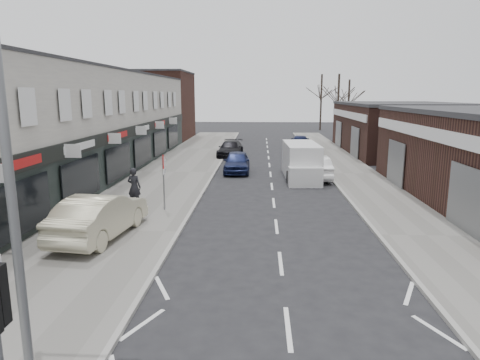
# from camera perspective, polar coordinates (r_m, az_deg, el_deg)

# --- Properties ---
(pavement_left) EXTENTS (5.50, 64.00, 0.12)m
(pavement_left) POSITION_cam_1_polar(r_m,az_deg,el_deg) (30.41, -8.74, 0.98)
(pavement_left) COLOR slate
(pavement_left) RESTS_ON ground
(pavement_right) EXTENTS (3.50, 64.00, 0.12)m
(pavement_right) POSITION_cam_1_polar(r_m,az_deg,el_deg) (30.49, 14.96, 0.75)
(pavement_right) COLOR slate
(pavement_right) RESTS_ON ground
(shop_terrace_left) EXTENTS (8.00, 41.00, 7.10)m
(shop_terrace_left) POSITION_cam_1_polar(r_m,az_deg,el_deg) (29.77, -22.86, 6.79)
(shop_terrace_left) COLOR beige
(shop_terrace_left) RESTS_ON ground
(brick_block_far) EXTENTS (8.00, 10.00, 8.00)m
(brick_block_far) POSITION_cam_1_polar(r_m,az_deg,el_deg) (53.87, -11.11, 9.57)
(brick_block_far) COLOR #45251D
(brick_block_far) RESTS_ON ground
(right_unit_far) EXTENTS (10.00, 16.00, 4.50)m
(right_unit_far) POSITION_cam_1_polar(r_m,az_deg,el_deg) (43.48, 20.59, 6.39)
(right_unit_far) COLOR #391F1A
(right_unit_far) RESTS_ON ground
(tree_far_a) EXTENTS (3.60, 3.60, 8.00)m
(tree_far_a) POSITION_cam_1_polar(r_m,az_deg,el_deg) (56.41, 12.74, 5.50)
(tree_far_a) COLOR #382D26
(tree_far_a) RESTS_ON ground
(tree_far_b) EXTENTS (3.60, 3.60, 7.50)m
(tree_far_b) POSITION_cam_1_polar(r_m,az_deg,el_deg) (62.74, 14.08, 6.00)
(tree_far_b) COLOR #382D26
(tree_far_b) RESTS_ON ground
(tree_far_c) EXTENTS (3.60, 3.60, 8.50)m
(tree_far_c) POSITION_cam_1_polar(r_m,az_deg,el_deg) (68.15, 10.62, 6.55)
(tree_far_c) COLOR #382D26
(tree_far_c) RESTS_ON ground
(street_lamp) EXTENTS (2.23, 0.22, 8.00)m
(street_lamp) POSITION_cam_1_polar(r_m,az_deg,el_deg) (7.60, -27.61, 3.77)
(street_lamp) COLOR slate
(street_lamp) RESTS_ON pavement_left
(warning_sign) EXTENTS (0.12, 0.80, 2.70)m
(warning_sign) POSITION_cam_1_polar(r_m,az_deg,el_deg) (20.08, -10.10, 1.84)
(warning_sign) COLOR slate
(warning_sign) RESTS_ON pavement_left
(white_van) EXTENTS (2.27, 5.96, 2.29)m
(white_van) POSITION_cam_1_polar(r_m,az_deg,el_deg) (28.51, 8.19, 2.40)
(white_van) COLOR silver
(white_van) RESTS_ON ground
(sedan_on_pavement) EXTENTS (2.40, 5.27, 1.68)m
(sedan_on_pavement) POSITION_cam_1_polar(r_m,az_deg,el_deg) (17.05, -18.16, -4.52)
(sedan_on_pavement) COLOR beige
(sedan_on_pavement) RESTS_ON pavement_left
(pedestrian) EXTENTS (0.78, 0.60, 1.89)m
(pedestrian) POSITION_cam_1_polar(r_m,az_deg,el_deg) (21.27, -13.92, -0.92)
(pedestrian) COLOR black
(pedestrian) RESTS_ON pavement_left
(parked_car_left_a) EXTENTS (1.83, 4.43, 1.50)m
(parked_car_left_a) POSITION_cam_1_polar(r_m,az_deg,el_deg) (30.39, -0.42, 2.43)
(parked_car_left_a) COLOR #161E47
(parked_car_left_a) RESTS_ON ground
(parked_car_left_b) EXTENTS (2.25, 4.93, 1.40)m
(parked_car_left_b) POSITION_cam_1_polar(r_m,az_deg,el_deg) (38.11, -1.30, 4.16)
(parked_car_left_b) COLOR black
(parked_car_left_b) RESTS_ON ground
(parked_car_right_a) EXTENTS (1.95, 4.81, 1.55)m
(parked_car_right_a) POSITION_cam_1_polar(r_m,az_deg,el_deg) (28.46, 9.82, 1.71)
(parked_car_right_a) COLOR white
(parked_car_right_a) RESTS_ON ground
(parked_car_right_b) EXTENTS (1.57, 3.79, 1.28)m
(parked_car_right_b) POSITION_cam_1_polar(r_m,az_deg,el_deg) (40.08, 8.81, 4.30)
(parked_car_right_b) COLOR black
(parked_car_right_b) RESTS_ON ground
(parked_car_right_c) EXTENTS (2.23, 4.78, 1.35)m
(parked_car_right_c) POSITION_cam_1_polar(r_m,az_deg,el_deg) (44.52, 8.00, 5.06)
(parked_car_right_c) COLOR #13183C
(parked_car_right_c) RESTS_ON ground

